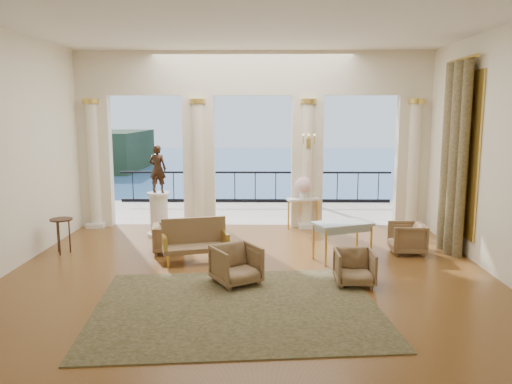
{
  "coord_description": "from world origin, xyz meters",
  "views": [
    {
      "loc": [
        0.26,
        -9.04,
        2.97
      ],
      "look_at": [
        0.12,
        0.6,
        1.43
      ],
      "focal_mm": 35.0,
      "sensor_mm": 36.0,
      "label": 1
    }
  ],
  "objects_px": {
    "pedestal": "(159,215)",
    "statue": "(158,169)",
    "side_table": "(61,224)",
    "armchair_c": "(407,237)",
    "settee": "(195,240)",
    "armchair_b": "(355,266)",
    "game_table": "(343,226)",
    "console_table": "(303,203)",
    "armchair_a": "(236,263)",
    "armchair_d": "(169,237)"
  },
  "relations": [
    {
      "from": "armchair_a",
      "to": "game_table",
      "type": "distance_m",
      "value": 2.55
    },
    {
      "from": "armchair_c",
      "to": "pedestal",
      "type": "xyz_separation_m",
      "value": [
        -5.59,
        1.44,
        0.15
      ]
    },
    {
      "from": "armchair_a",
      "to": "armchair_b",
      "type": "height_order",
      "value": "armchair_a"
    },
    {
      "from": "armchair_b",
      "to": "pedestal",
      "type": "relative_size",
      "value": 0.63
    },
    {
      "from": "pedestal",
      "to": "side_table",
      "type": "height_order",
      "value": "pedestal"
    },
    {
      "from": "armchair_a",
      "to": "statue",
      "type": "distance_m",
      "value": 4.18
    },
    {
      "from": "settee",
      "to": "side_table",
      "type": "height_order",
      "value": "settee"
    },
    {
      "from": "pedestal",
      "to": "console_table",
      "type": "relative_size",
      "value": 1.19
    },
    {
      "from": "armchair_a",
      "to": "console_table",
      "type": "bearing_deg",
      "value": 39.2
    },
    {
      "from": "armchair_a",
      "to": "game_table",
      "type": "xyz_separation_m",
      "value": [
        2.07,
        1.45,
        0.32
      ]
    },
    {
      "from": "armchair_b",
      "to": "armchair_c",
      "type": "relative_size",
      "value": 0.93
    },
    {
      "from": "game_table",
      "to": "pedestal",
      "type": "distance_m",
      "value": 4.57
    },
    {
      "from": "armchair_c",
      "to": "console_table",
      "type": "height_order",
      "value": "console_table"
    },
    {
      "from": "game_table",
      "to": "pedestal",
      "type": "xyz_separation_m",
      "value": [
        -4.13,
        1.96,
        -0.19
      ]
    },
    {
      "from": "side_table",
      "to": "game_table",
      "type": "bearing_deg",
      "value": -3.75
    },
    {
      "from": "game_table",
      "to": "armchair_b",
      "type": "bearing_deg",
      "value": -112.61
    },
    {
      "from": "armchair_d",
      "to": "game_table",
      "type": "height_order",
      "value": "game_table"
    },
    {
      "from": "armchair_a",
      "to": "armchair_d",
      "type": "bearing_deg",
      "value": 96.96
    },
    {
      "from": "armchair_a",
      "to": "armchair_c",
      "type": "distance_m",
      "value": 4.04
    },
    {
      "from": "armchair_c",
      "to": "side_table",
      "type": "xyz_separation_m",
      "value": [
        -7.33,
        -0.13,
        0.29
      ]
    },
    {
      "from": "armchair_b",
      "to": "console_table",
      "type": "height_order",
      "value": "console_table"
    },
    {
      "from": "armchair_a",
      "to": "pedestal",
      "type": "distance_m",
      "value": 3.98
    },
    {
      "from": "side_table",
      "to": "console_table",
      "type": "bearing_deg",
      "value": 24.12
    },
    {
      "from": "game_table",
      "to": "pedestal",
      "type": "height_order",
      "value": "pedestal"
    },
    {
      "from": "console_table",
      "to": "armchair_d",
      "type": "bearing_deg",
      "value": -159.57
    },
    {
      "from": "armchair_b",
      "to": "statue",
      "type": "xyz_separation_m",
      "value": [
        -4.11,
        3.43,
        1.3
      ]
    },
    {
      "from": "armchair_a",
      "to": "armchair_d",
      "type": "height_order",
      "value": "armchair_a"
    },
    {
      "from": "armchair_b",
      "to": "game_table",
      "type": "bearing_deg",
      "value": 89.31
    },
    {
      "from": "armchair_a",
      "to": "armchair_c",
      "type": "relative_size",
      "value": 1.04
    },
    {
      "from": "armchair_a",
      "to": "armchair_c",
      "type": "height_order",
      "value": "armchair_a"
    },
    {
      "from": "armchair_c",
      "to": "statue",
      "type": "distance_m",
      "value": 5.91
    },
    {
      "from": "armchair_d",
      "to": "console_table",
      "type": "distance_m",
      "value": 3.79
    },
    {
      "from": "armchair_b",
      "to": "game_table",
      "type": "relative_size",
      "value": 0.52
    },
    {
      "from": "armchair_b",
      "to": "armchair_c",
      "type": "height_order",
      "value": "armchair_c"
    },
    {
      "from": "pedestal",
      "to": "statue",
      "type": "bearing_deg",
      "value": 180.0
    },
    {
      "from": "side_table",
      "to": "armchair_c",
      "type": "bearing_deg",
      "value": 1.01
    },
    {
      "from": "settee",
      "to": "console_table",
      "type": "xyz_separation_m",
      "value": [
        2.4,
        2.87,
        0.23
      ]
    },
    {
      "from": "side_table",
      "to": "statue",
      "type": "bearing_deg",
      "value": 42.08
    },
    {
      "from": "armchair_b",
      "to": "game_table",
      "type": "height_order",
      "value": "game_table"
    },
    {
      "from": "pedestal",
      "to": "statue",
      "type": "relative_size",
      "value": 0.94
    },
    {
      "from": "statue",
      "to": "pedestal",
      "type": "bearing_deg",
      "value": -171.2
    },
    {
      "from": "armchair_b",
      "to": "side_table",
      "type": "relative_size",
      "value": 0.89
    },
    {
      "from": "settee",
      "to": "game_table",
      "type": "xyz_separation_m",
      "value": [
        2.98,
        0.12,
        0.27
      ]
    },
    {
      "from": "settee",
      "to": "statue",
      "type": "xyz_separation_m",
      "value": [
        -1.15,
        2.08,
        1.21
      ]
    },
    {
      "from": "settee",
      "to": "pedestal",
      "type": "height_order",
      "value": "pedestal"
    },
    {
      "from": "armchair_c",
      "to": "game_table",
      "type": "relative_size",
      "value": 0.56
    },
    {
      "from": "pedestal",
      "to": "side_table",
      "type": "xyz_separation_m",
      "value": [
        -1.74,
        -1.57,
        0.13
      ]
    },
    {
      "from": "console_table",
      "to": "side_table",
      "type": "distance_m",
      "value": 5.8
    },
    {
      "from": "side_table",
      "to": "pedestal",
      "type": "bearing_deg",
      "value": 42.08
    },
    {
      "from": "armchair_d",
      "to": "armchair_a",
      "type": "bearing_deg",
      "value": -151.63
    }
  ]
}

